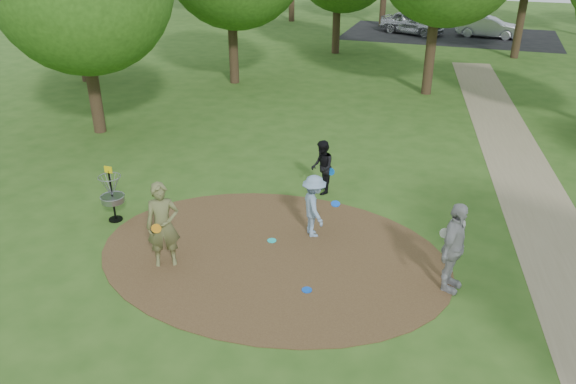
% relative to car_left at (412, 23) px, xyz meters
% --- Properties ---
extents(ground, '(100.00, 100.00, 0.00)m').
position_rel_car_left_xyz_m(ground, '(0.53, -29.55, -0.74)').
color(ground, '#2D5119').
rests_on(ground, ground).
extents(dirt_clearing, '(8.40, 8.40, 0.02)m').
position_rel_car_left_xyz_m(dirt_clearing, '(0.53, -29.55, -0.73)').
color(dirt_clearing, '#47301C').
rests_on(dirt_clearing, ground).
extents(footpath, '(7.55, 39.89, 0.01)m').
position_rel_car_left_xyz_m(footpath, '(7.03, -27.55, -0.74)').
color(footpath, '#8C7A5B').
rests_on(footpath, ground).
extents(parking_lot, '(14.00, 8.00, 0.01)m').
position_rel_car_left_xyz_m(parking_lot, '(2.53, 0.45, -0.74)').
color(parking_lot, black).
rests_on(parking_lot, ground).
extents(player_observer_with_disc, '(0.89, 0.79, 2.04)m').
position_rel_car_left_xyz_m(player_observer_with_disc, '(-1.63, -30.68, 0.28)').
color(player_observer_with_disc, '#65673B').
rests_on(player_observer_with_disc, ground).
extents(player_throwing_with_disc, '(1.21, 1.20, 1.62)m').
position_rel_car_left_xyz_m(player_throwing_with_disc, '(1.20, -28.34, 0.06)').
color(player_throwing_with_disc, '#7D9ABB').
rests_on(player_throwing_with_disc, ground).
extents(player_walking_with_disc, '(0.82, 0.93, 1.58)m').
position_rel_car_left_xyz_m(player_walking_with_disc, '(0.74, -25.92, 0.04)').
color(player_walking_with_disc, black).
rests_on(player_walking_with_disc, ground).
extents(player_waiting_with_disc, '(0.79, 1.28, 2.04)m').
position_rel_car_left_xyz_m(player_waiting_with_disc, '(4.58, -29.61, 0.27)').
color(player_waiting_with_disc, '#949396').
rests_on(player_waiting_with_disc, ground).
extents(disc_ground_cyan, '(0.22, 0.22, 0.02)m').
position_rel_car_left_xyz_m(disc_ground_cyan, '(0.32, -28.99, -0.72)').
color(disc_ground_cyan, '#19CDCB').
rests_on(disc_ground_cyan, dirt_clearing).
extents(disc_ground_blue, '(0.22, 0.22, 0.02)m').
position_rel_car_left_xyz_m(disc_ground_blue, '(1.73, -30.67, -0.72)').
color(disc_ground_blue, blue).
rests_on(disc_ground_blue, dirt_clearing).
extents(car_left, '(4.71, 3.23, 1.49)m').
position_rel_car_left_xyz_m(car_left, '(0.00, 0.00, 0.00)').
color(car_left, '#A2A3AA').
rests_on(car_left, ground).
extents(car_right, '(4.19, 1.77, 1.35)m').
position_rel_car_left_xyz_m(car_right, '(5.00, 0.34, -0.07)').
color(car_right, '#B0B1B8').
rests_on(car_right, ground).
extents(disc_golf_basket, '(0.63, 0.63, 1.54)m').
position_rel_car_left_xyz_m(disc_golf_basket, '(-3.97, -29.25, 0.13)').
color(disc_golf_basket, black).
rests_on(disc_golf_basket, ground).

